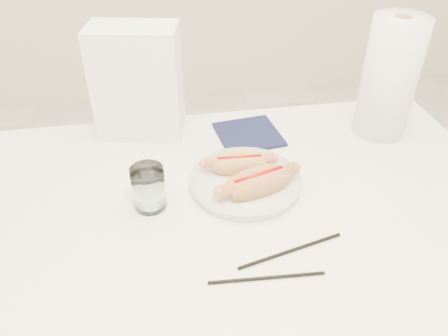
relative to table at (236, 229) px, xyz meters
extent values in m
cube|color=white|center=(0.00, 0.00, 0.04)|extent=(1.20, 0.80, 0.04)
cylinder|color=silver|center=(-0.54, 0.34, -0.34)|extent=(0.04, 0.04, 0.71)
cylinder|color=silver|center=(0.54, 0.34, -0.34)|extent=(0.04, 0.04, 0.71)
cylinder|color=white|center=(0.03, 0.07, 0.07)|extent=(0.29, 0.29, 0.02)
ellipsoid|color=tan|center=(0.02, 0.09, 0.10)|extent=(0.12, 0.04, 0.04)
ellipsoid|color=tan|center=(0.03, 0.11, 0.10)|extent=(0.12, 0.04, 0.04)
ellipsoid|color=tan|center=(0.03, 0.10, 0.09)|extent=(0.11, 0.05, 0.02)
cylinder|color=#E47550|center=(0.03, 0.10, 0.11)|extent=(0.15, 0.03, 0.02)
cylinder|color=#990A05|center=(0.03, 0.10, 0.11)|extent=(0.10, 0.01, 0.01)
ellipsoid|color=#BD7B4A|center=(0.06, 0.01, 0.10)|extent=(0.15, 0.08, 0.05)
ellipsoid|color=#BD7B4A|center=(0.05, 0.04, 0.10)|extent=(0.15, 0.08, 0.05)
ellipsoid|color=#BD7B4A|center=(0.05, 0.02, 0.09)|extent=(0.14, 0.09, 0.03)
cylinder|color=#D1754A|center=(0.05, 0.02, 0.11)|extent=(0.18, 0.08, 0.03)
cylinder|color=#990A05|center=(0.05, 0.02, 0.12)|extent=(0.11, 0.04, 0.01)
cylinder|color=white|center=(-0.17, 0.04, 0.11)|extent=(0.07, 0.07, 0.09)
cylinder|color=black|center=(0.02, -0.19, 0.06)|extent=(0.20, 0.02, 0.01)
cylinder|color=black|center=(0.08, -0.14, 0.06)|extent=(0.21, 0.06, 0.01)
cube|color=white|center=(-0.18, 0.34, 0.20)|extent=(0.23, 0.15, 0.28)
cube|color=#101434|center=(0.08, 0.27, 0.06)|extent=(0.17, 0.17, 0.01)
cylinder|color=white|center=(0.42, 0.24, 0.21)|extent=(0.17, 0.17, 0.29)
camera|label=1|loc=(-0.14, -0.67, 0.67)|focal=35.72mm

